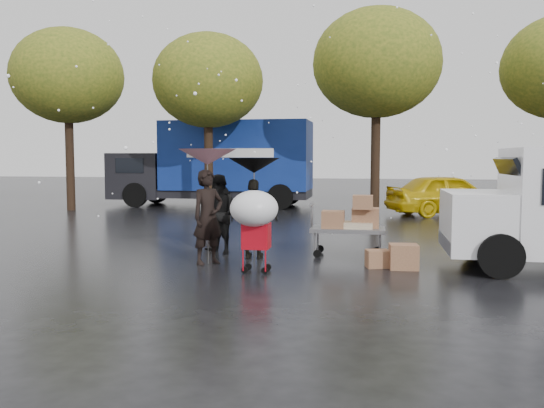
% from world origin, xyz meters
% --- Properties ---
extents(ground, '(90.00, 90.00, 0.00)m').
position_xyz_m(ground, '(0.00, 0.00, 0.00)').
color(ground, black).
rests_on(ground, ground).
extents(person_pink, '(0.75, 0.78, 1.80)m').
position_xyz_m(person_pink, '(-0.61, 0.16, 0.90)').
color(person_pink, black).
rests_on(person_pink, ground).
extents(person_middle, '(1.03, 0.98, 1.67)m').
position_xyz_m(person_middle, '(-0.73, 1.37, 0.84)').
color(person_middle, black).
rests_on(person_middle, ground).
extents(person_black, '(0.95, 0.42, 1.60)m').
position_xyz_m(person_black, '(0.14, 0.89, 0.80)').
color(person_black, black).
rests_on(person_black, ground).
extents(umbrella_pink, '(1.09, 1.09, 2.19)m').
position_xyz_m(umbrella_pink, '(-0.61, 0.16, 2.04)').
color(umbrella_pink, '#4C4C4C').
rests_on(umbrella_pink, ground).
extents(umbrella_black, '(1.02, 1.02, 2.02)m').
position_xyz_m(umbrella_black, '(0.14, 0.89, 1.87)').
color(umbrella_black, '#4C4C4C').
rests_on(umbrella_black, ground).
extents(vendor_cart, '(1.52, 0.80, 1.27)m').
position_xyz_m(vendor_cart, '(2.05, 1.50, 0.73)').
color(vendor_cart, slate).
rests_on(vendor_cart, ground).
extents(shopping_cart, '(0.84, 0.84, 1.46)m').
position_xyz_m(shopping_cart, '(0.46, -0.61, 1.06)').
color(shopping_cart, red).
rests_on(shopping_cart, ground).
extents(blue_truck, '(8.30, 2.60, 3.50)m').
position_xyz_m(blue_truck, '(-3.94, 12.83, 1.76)').
color(blue_truck, navy).
rests_on(blue_truck, ground).
extents(box_ground_near, '(0.54, 0.45, 0.46)m').
position_xyz_m(box_ground_near, '(3.04, 0.29, 0.23)').
color(box_ground_near, brown).
rests_on(box_ground_near, ground).
extents(box_ground_far, '(0.49, 0.42, 0.32)m').
position_xyz_m(box_ground_far, '(2.58, 0.37, 0.16)').
color(box_ground_far, brown).
rests_on(box_ground_far, ground).
extents(yellow_taxi, '(4.61, 3.21, 1.46)m').
position_xyz_m(yellow_taxi, '(5.03, 10.56, 0.73)').
color(yellow_taxi, '#DBB60B').
rests_on(yellow_taxi, ground).
extents(tree_row, '(21.60, 4.40, 7.12)m').
position_xyz_m(tree_row, '(-0.47, 10.00, 5.02)').
color(tree_row, black).
rests_on(tree_row, ground).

